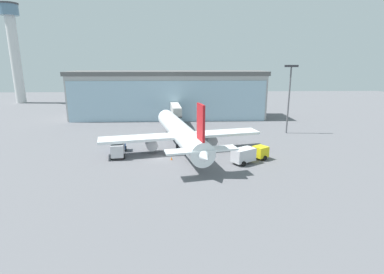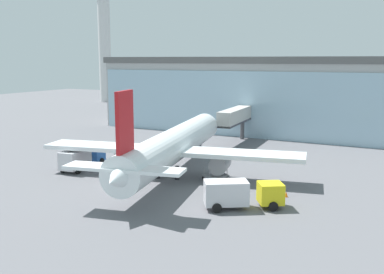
# 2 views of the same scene
# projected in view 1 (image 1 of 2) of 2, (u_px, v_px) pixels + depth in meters

# --- Properties ---
(ground) EXTENTS (240.00, 240.00, 0.00)m
(ground) POSITION_uv_depth(u_px,v_px,m) (162.00, 158.00, 54.59)
(ground) COLOR slate
(terminal_building) EXTENTS (58.81, 13.50, 14.16)m
(terminal_building) POSITION_uv_depth(u_px,v_px,m) (168.00, 95.00, 91.36)
(terminal_building) COLOR #A3A3A3
(terminal_building) RESTS_ON ground
(jet_bridge) EXTENTS (3.27, 12.10, 5.74)m
(jet_bridge) POSITION_uv_depth(u_px,v_px,m) (176.00, 110.00, 79.94)
(jet_bridge) COLOR beige
(jet_bridge) RESTS_ON ground
(control_tower) EXTENTS (7.44, 7.44, 39.03)m
(control_tower) POSITION_uv_depth(u_px,v_px,m) (14.00, 45.00, 120.01)
(control_tower) COLOR silver
(control_tower) RESTS_ON ground
(apron_light_mast) EXTENTS (3.20, 0.40, 16.22)m
(apron_light_mast) POSITION_uv_depth(u_px,v_px,m) (289.00, 93.00, 70.74)
(apron_light_mast) COLOR #59595E
(apron_light_mast) RESTS_ON ground
(airplane) EXTENTS (31.23, 35.11, 11.02)m
(airplane) POSITION_uv_depth(u_px,v_px,m) (181.00, 133.00, 58.44)
(airplane) COLOR white
(airplane) RESTS_ON ground
(catering_truck) EXTENTS (3.17, 7.50, 2.65)m
(catering_truck) POSITION_uv_depth(u_px,v_px,m) (118.00, 148.00, 55.69)
(catering_truck) COLOR #2659A5
(catering_truck) RESTS_ON ground
(fuel_truck) EXTENTS (7.34, 5.78, 2.65)m
(fuel_truck) POSITION_uv_depth(u_px,v_px,m) (249.00, 154.00, 51.89)
(fuel_truck) COLOR yellow
(fuel_truck) RESTS_ON ground
(baggage_cart) EXTENTS (2.97, 3.20, 1.50)m
(baggage_cart) POSITION_uv_depth(u_px,v_px,m) (209.00, 147.00, 59.58)
(baggage_cart) COLOR gray
(baggage_cart) RESTS_ON ground
(safety_cone_nose) EXTENTS (0.36, 0.36, 0.55)m
(safety_cone_nose) POSITION_uv_depth(u_px,v_px,m) (172.00, 158.00, 53.27)
(safety_cone_nose) COLOR orange
(safety_cone_nose) RESTS_ON ground
(safety_cone_wingtip) EXTENTS (0.36, 0.36, 0.55)m
(safety_cone_wingtip) POSITION_uv_depth(u_px,v_px,m) (257.00, 151.00, 57.51)
(safety_cone_wingtip) COLOR orange
(safety_cone_wingtip) RESTS_ON ground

